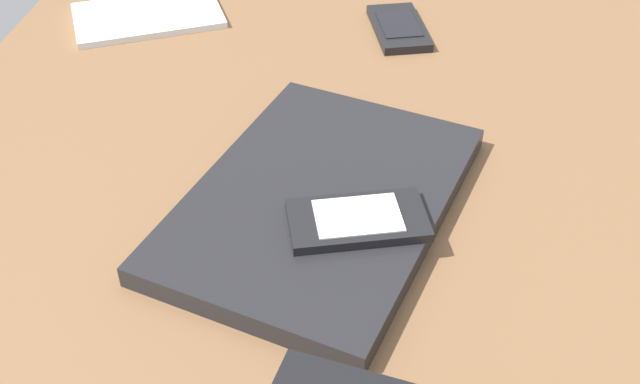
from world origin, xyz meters
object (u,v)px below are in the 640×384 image
laptop_closed (320,201)px  notepad (148,16)px  cell_phone_on_desk (399,28)px  cell_phone_on_laptop (358,220)px

laptop_closed → notepad: (-33.35, -26.33, -0.60)cm
laptop_closed → cell_phone_on_desk: laptop_closed is taller
cell_phone_on_laptop → cell_phone_on_desk: cell_phone_on_laptop is taller
laptop_closed → notepad: bearing=-124.6°
cell_phone_on_laptop → notepad: 47.76cm
cell_phone_on_laptop → cell_phone_on_desk: 37.88cm
laptop_closed → cell_phone_on_desk: 34.43cm
cell_phone_on_laptop → notepad: bearing=-141.0°
laptop_closed → cell_phone_on_laptop: size_ratio=2.39×
laptop_closed → notepad: 42.50cm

